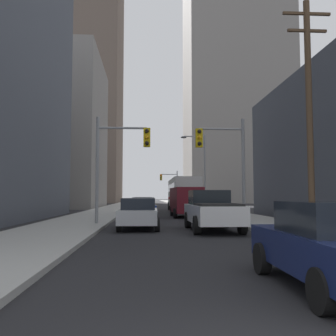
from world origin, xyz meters
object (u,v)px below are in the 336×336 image
(pickup_truck_white, at_px, (212,211))
(sedan_blue, at_px, (143,208))
(traffic_signal_near_left, at_px, (120,153))
(traffic_signal_far_right, at_px, (170,182))
(sedan_green, at_px, (143,205))
(sedan_navy, at_px, (335,245))
(city_bus, at_px, (183,193))
(sedan_silver, at_px, (139,213))
(traffic_signal_near_right, at_px, (223,154))
(cargo_van_maroon, at_px, (186,200))

(pickup_truck_white, relative_size, sedan_blue, 1.28)
(traffic_signal_near_left, relative_size, traffic_signal_far_right, 1.00)
(pickup_truck_white, relative_size, sedan_green, 1.28)
(pickup_truck_white, xyz_separation_m, sedan_navy, (0.18, -11.17, -0.16))
(city_bus, xyz_separation_m, sedan_green, (-4.13, -3.71, -1.16))
(city_bus, bearing_deg, sedan_navy, -91.09)
(sedan_silver, xyz_separation_m, traffic_signal_far_right, (4.54, 46.91, 3.24))
(sedan_blue, bearing_deg, traffic_signal_near_right, -56.79)
(city_bus, xyz_separation_m, sedan_silver, (-4.25, -20.79, -1.16))
(city_bus, height_order, sedan_green, city_bus)
(pickup_truck_white, bearing_deg, traffic_signal_near_left, 144.85)
(sedan_silver, relative_size, sedan_blue, 1.00)
(sedan_navy, bearing_deg, traffic_signal_near_right, 85.78)
(traffic_signal_near_left, bearing_deg, sedan_silver, -64.59)
(sedan_green, height_order, traffic_signal_near_left, traffic_signal_near_left)
(cargo_van_maroon, xyz_separation_m, sedan_green, (-3.33, 6.57, -0.52))
(cargo_van_maroon, bearing_deg, sedan_navy, -89.54)
(sedan_silver, distance_m, sedan_green, 17.08)
(sedan_green, bearing_deg, city_bus, 41.87)
(sedan_blue, bearing_deg, traffic_signal_far_right, 83.36)
(sedan_silver, bearing_deg, city_bus, 78.45)
(sedan_blue, distance_m, sedan_green, 7.87)
(pickup_truck_white, height_order, sedan_silver, pickup_truck_white)
(sedan_silver, bearing_deg, traffic_signal_far_right, 84.48)
(traffic_signal_far_right, bearing_deg, sedan_navy, -90.88)
(sedan_navy, bearing_deg, sedan_green, 96.87)
(cargo_van_maroon, distance_m, traffic_signal_far_right, 36.51)
(sedan_blue, height_order, traffic_signal_near_right, traffic_signal_near_right)
(city_bus, distance_m, sedan_silver, 21.25)
(cargo_van_maroon, height_order, sedan_green, cargo_van_maroon)
(cargo_van_maroon, relative_size, sedan_blue, 1.25)
(city_bus, bearing_deg, sedan_blue, -109.49)
(traffic_signal_near_right, bearing_deg, sedan_navy, -94.22)
(city_bus, xyz_separation_m, sedan_navy, (-0.62, -32.86, -1.16))
(sedan_navy, bearing_deg, city_bus, 88.91)
(pickup_truck_white, bearing_deg, sedan_blue, 108.05)
(sedan_silver, bearing_deg, traffic_signal_near_left, 115.41)
(city_bus, relative_size, pickup_truck_white, 2.12)
(sedan_navy, height_order, traffic_signal_far_right, traffic_signal_far_right)
(sedan_navy, distance_m, sedan_green, 29.37)
(sedan_navy, bearing_deg, traffic_signal_far_right, 89.12)
(traffic_signal_near_left, distance_m, traffic_signal_far_right, 44.98)
(cargo_van_maroon, height_order, sedan_silver, cargo_van_maroon)
(pickup_truck_white, distance_m, traffic_signal_far_right, 47.92)
(sedan_navy, relative_size, sedan_blue, 1.00)
(pickup_truck_white, distance_m, traffic_signal_near_right, 4.59)
(traffic_signal_near_left, xyz_separation_m, traffic_signal_far_right, (5.62, 44.62, 0.01))
(sedan_blue, relative_size, traffic_signal_far_right, 0.71)
(cargo_van_maroon, height_order, traffic_signal_far_right, traffic_signal_far_right)
(sedan_green, distance_m, traffic_signal_near_left, 15.20)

